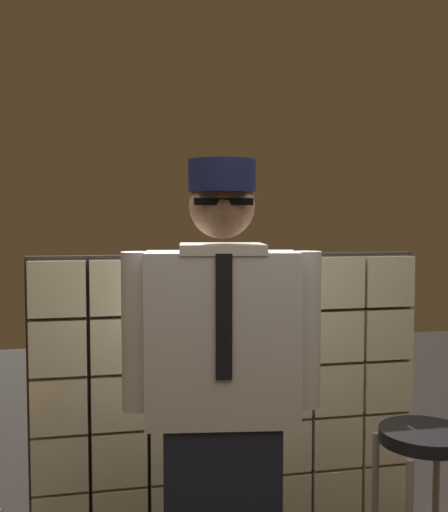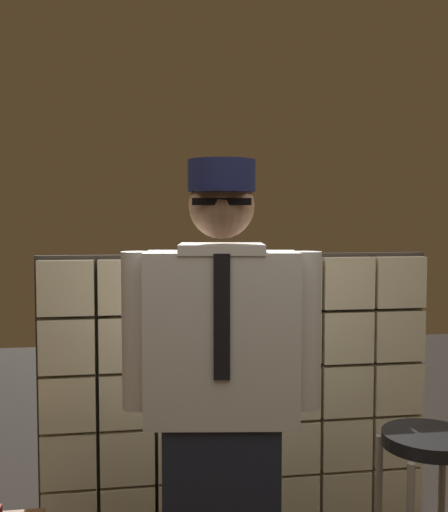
% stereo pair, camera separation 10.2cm
% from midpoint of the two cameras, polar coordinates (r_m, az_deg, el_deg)
% --- Properties ---
extents(glass_block_wall, '(2.01, 0.10, 1.44)m').
position_cam_midpoint_polar(glass_block_wall, '(3.14, 2.43, -13.06)').
color(glass_block_wall, beige).
rests_on(glass_block_wall, ground).
extents(standing_person, '(0.72, 0.34, 1.80)m').
position_cam_midpoint_polar(standing_person, '(2.23, 1.12, -13.62)').
color(standing_person, '#1E2333').
rests_on(standing_person, ground).
extents(bar_stool, '(0.34, 0.34, 0.81)m').
position_cam_midpoint_polar(bar_stool, '(2.51, 19.97, -20.04)').
color(bar_stool, black).
rests_on(bar_stool, ground).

